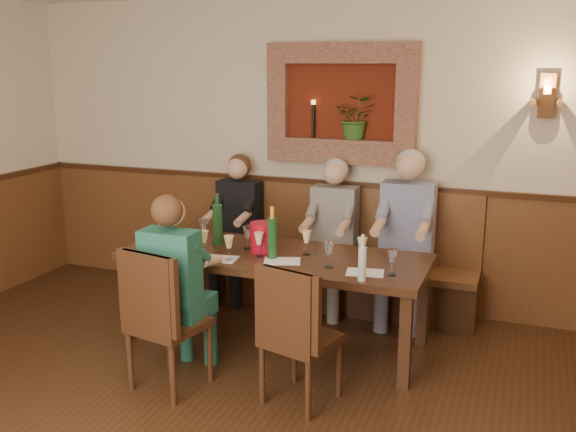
# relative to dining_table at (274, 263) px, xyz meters

# --- Properties ---
(room_shell) EXTENTS (6.04, 6.04, 2.82)m
(room_shell) POSITION_rel_dining_table_xyz_m (0.00, -1.85, 1.21)
(room_shell) COLOR beige
(room_shell) RESTS_ON ground
(wainscoting) EXTENTS (6.02, 6.02, 1.15)m
(wainscoting) POSITION_rel_dining_table_xyz_m (0.00, -1.85, -0.09)
(wainscoting) COLOR brown
(wainscoting) RESTS_ON ground
(wall_niche) EXTENTS (1.36, 0.30, 1.06)m
(wall_niche) POSITION_rel_dining_table_xyz_m (0.24, 1.09, 1.13)
(wall_niche) COLOR #561A0C
(wall_niche) RESTS_ON ground
(wall_sconce) EXTENTS (0.25, 0.20, 0.35)m
(wall_sconce) POSITION_rel_dining_table_xyz_m (1.90, 1.08, 1.27)
(wall_sconce) COLOR brown
(wall_sconce) RESTS_ON ground
(dining_table) EXTENTS (2.40, 0.90, 0.75)m
(dining_table) POSITION_rel_dining_table_xyz_m (0.00, 0.00, 0.00)
(dining_table) COLOR #311C0E
(dining_table) RESTS_ON ground
(bench) EXTENTS (3.00, 0.45, 1.11)m
(bench) POSITION_rel_dining_table_xyz_m (0.00, 0.94, -0.35)
(bench) COLOR #381E0F
(bench) RESTS_ON ground
(chair_near_left) EXTENTS (0.53, 0.53, 1.02)m
(chair_near_left) POSITION_rel_dining_table_xyz_m (-0.41, -0.94, -0.38)
(chair_near_left) COLOR #311C0E
(chair_near_left) RESTS_ON ground
(chair_near_right) EXTENTS (0.53, 0.53, 0.97)m
(chair_near_right) POSITION_rel_dining_table_xyz_m (0.50, -0.80, -0.39)
(chair_near_right) COLOR #311C0E
(chair_near_right) RESTS_ON ground
(person_bench_left) EXTENTS (0.40, 0.49, 1.38)m
(person_bench_left) POSITION_rel_dining_table_xyz_m (-0.72, 0.84, -0.11)
(person_bench_left) COLOR black
(person_bench_left) RESTS_ON ground
(person_bench_mid) EXTENTS (0.41, 0.50, 1.39)m
(person_bench_mid) POSITION_rel_dining_table_xyz_m (0.22, 0.84, -0.10)
(person_bench_mid) COLOR #5A5452
(person_bench_mid) RESTS_ON ground
(person_bench_right) EXTENTS (0.45, 0.55, 1.50)m
(person_bench_right) POSITION_rel_dining_table_xyz_m (0.87, 0.84, -0.05)
(person_bench_right) COLOR navy
(person_bench_right) RESTS_ON ground
(person_chair_front) EXTENTS (0.39, 0.48, 1.36)m
(person_chair_front) POSITION_rel_dining_table_xyz_m (-0.41, -0.78, -0.12)
(person_chair_front) COLOR #16404F
(person_chair_front) RESTS_ON ground
(spittoon_bucket) EXTENTS (0.23, 0.23, 0.23)m
(spittoon_bucket) POSITION_rel_dining_table_xyz_m (-0.10, 0.03, 0.19)
(spittoon_bucket) COLOR #B40B20
(spittoon_bucket) RESTS_ON dining_table
(wine_bottle_green_a) EXTENTS (0.10, 0.10, 0.40)m
(wine_bottle_green_a) POSITION_rel_dining_table_xyz_m (0.04, -0.12, 0.24)
(wine_bottle_green_a) COLOR #19471E
(wine_bottle_green_a) RESTS_ON dining_table
(wine_bottle_green_b) EXTENTS (0.09, 0.09, 0.42)m
(wine_bottle_green_b) POSITION_rel_dining_table_xyz_m (-0.53, 0.08, 0.25)
(wine_bottle_green_b) COLOR #19471E
(wine_bottle_green_b) RESTS_ON dining_table
(water_bottle) EXTENTS (0.06, 0.06, 0.33)m
(water_bottle) POSITION_rel_dining_table_xyz_m (0.80, -0.38, 0.20)
(water_bottle) COLOR silver
(water_bottle) RESTS_ON dining_table
(tasting_sheet_a) EXTENTS (0.31, 0.27, 0.00)m
(tasting_sheet_a) POSITION_rel_dining_table_xyz_m (-0.86, -0.14, 0.08)
(tasting_sheet_a) COLOR white
(tasting_sheet_a) RESTS_ON dining_table
(tasting_sheet_b) EXTENTS (0.32, 0.27, 0.00)m
(tasting_sheet_b) POSITION_rel_dining_table_xyz_m (0.13, -0.16, 0.08)
(tasting_sheet_b) COLOR white
(tasting_sheet_b) RESTS_ON dining_table
(tasting_sheet_c) EXTENTS (0.29, 0.23, 0.00)m
(tasting_sheet_c) POSITION_rel_dining_table_xyz_m (0.78, -0.21, 0.08)
(tasting_sheet_c) COLOR white
(tasting_sheet_c) RESTS_ON dining_table
(tasting_sheet_d) EXTENTS (0.30, 0.23, 0.00)m
(tasting_sheet_d) POSITION_rel_dining_table_xyz_m (-0.34, -0.28, 0.08)
(tasting_sheet_d) COLOR white
(tasting_sheet_d) RESTS_ON dining_table
(wine_glass_0) EXTENTS (0.08, 0.08, 0.19)m
(wine_glass_0) POSITION_rel_dining_table_xyz_m (-0.94, -0.09, 0.17)
(wine_glass_0) COLOR #FFE598
(wine_glass_0) RESTS_ON dining_table
(wine_glass_1) EXTENTS (0.08, 0.08, 0.19)m
(wine_glass_1) POSITION_rel_dining_table_xyz_m (0.25, 0.07, 0.17)
(wine_glass_1) COLOR #FFE598
(wine_glass_1) RESTS_ON dining_table
(wine_glass_2) EXTENTS (0.08, 0.08, 0.19)m
(wine_glass_2) POSITION_rel_dining_table_xyz_m (-0.68, 0.12, 0.17)
(wine_glass_2) COLOR white
(wine_glass_2) RESTS_ON dining_table
(wine_glass_3) EXTENTS (0.08, 0.08, 0.19)m
(wine_glass_3) POSITION_rel_dining_table_xyz_m (-0.25, -0.28, 0.17)
(wine_glass_3) COLOR #FFE598
(wine_glass_3) RESTS_ON dining_table
(wine_glass_4) EXTENTS (0.08, 0.08, 0.19)m
(wine_glass_4) POSITION_rel_dining_table_xyz_m (-0.50, -0.21, 0.17)
(wine_glass_4) COLOR #FFE598
(wine_glass_4) RESTS_ON dining_table
(wine_glass_5) EXTENTS (0.08, 0.08, 0.19)m
(wine_glass_5) POSITION_rel_dining_table_xyz_m (-0.08, -0.11, 0.17)
(wine_glass_5) COLOR #FFE598
(wine_glass_5) RESTS_ON dining_table
(wine_glass_6) EXTENTS (0.08, 0.08, 0.19)m
(wine_glass_6) POSITION_rel_dining_table_xyz_m (0.51, -0.18, 0.17)
(wine_glass_6) COLOR white
(wine_glass_6) RESTS_ON dining_table
(wine_glass_7) EXTENTS (0.08, 0.08, 0.19)m
(wine_glass_7) POSITION_rel_dining_table_xyz_m (-0.24, 0.04, 0.17)
(wine_glass_7) COLOR white
(wine_glass_7) RESTS_ON dining_table
(wine_glass_8) EXTENTS (0.08, 0.08, 0.19)m
(wine_glass_8) POSITION_rel_dining_table_xyz_m (0.97, -0.19, 0.17)
(wine_glass_8) COLOR white
(wine_glass_8) RESTS_ON dining_table
(wine_glass_9) EXTENTS (0.08, 0.08, 0.19)m
(wine_glass_9) POSITION_rel_dining_table_xyz_m (0.70, 0.02, 0.17)
(wine_glass_9) COLOR #FFE598
(wine_glass_9) RESTS_ON dining_table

